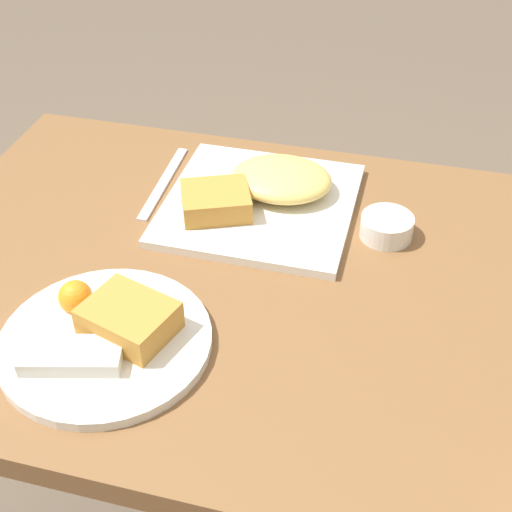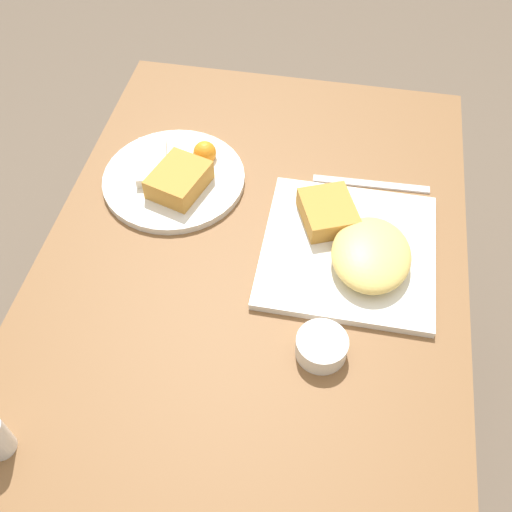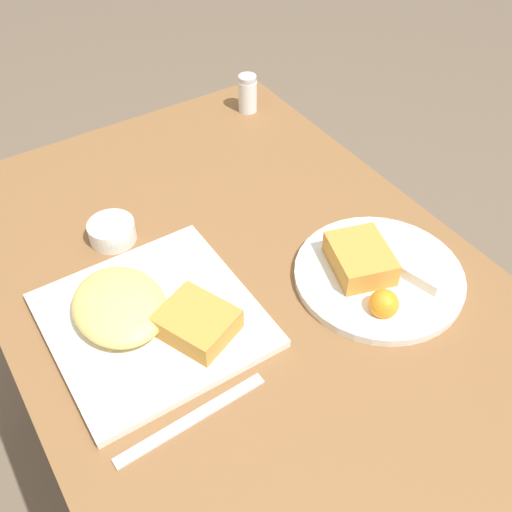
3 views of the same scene
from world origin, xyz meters
The scene contains 7 objects.
ground_plane centered at (0.00, 0.00, 0.00)m, with size 8.00×8.00×0.00m, color brown.
dining_table centered at (0.00, 0.00, 0.61)m, with size 1.00×0.72×0.70m.
plate_square_near centered at (0.03, -0.17, 0.72)m, with size 0.29×0.29×0.06m.
plate_oval_far centered at (0.14, 0.17, 0.72)m, with size 0.26×0.26×0.05m.
sauce_ramekin centered at (-0.17, -0.13, 0.72)m, with size 0.08×0.08×0.03m.
salt_shaker centered at (-0.40, 0.27, 0.74)m, with size 0.04×0.04×0.08m.
butter_knife centered at (0.20, -0.19, 0.71)m, with size 0.02×0.22×0.00m.
Camera 3 is at (0.57, -0.33, 1.39)m, focal length 42.00 mm.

